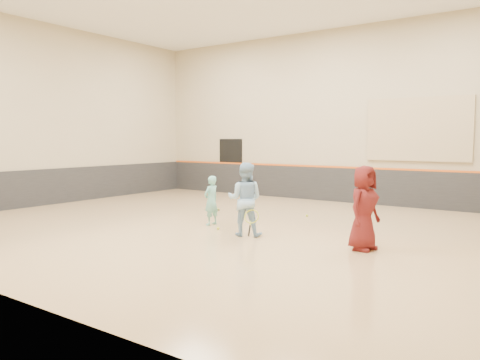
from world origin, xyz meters
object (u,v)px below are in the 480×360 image
Objects in this scene: girl at (211,200)px; instructor at (245,199)px; young_man at (364,208)px; spare_racket at (215,208)px.

girl is 1.59m from instructor.
young_man reaches higher than instructor.
girl reaches higher than spare_racket.
spare_racket is (-5.69, 2.51, -0.80)m from young_man.
instructor is at bearing 104.88° from young_man.
spare_racket is (-1.53, 2.10, -0.59)m from girl.
instructor reaches higher than spare_racket.
young_man is at bearing 162.17° from instructor.
instructor is 4.11m from spare_racket.
girl is 1.93× the size of spare_racket.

